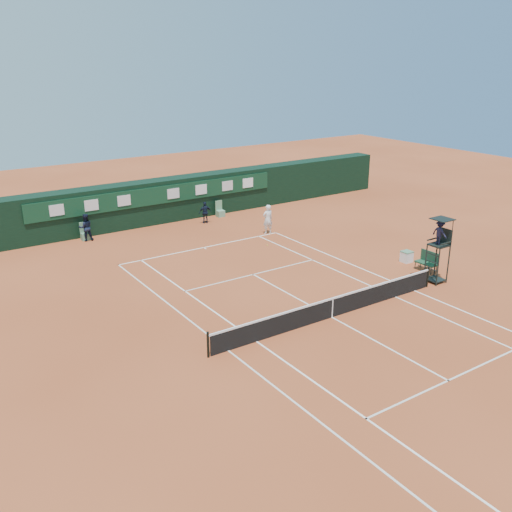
{
  "coord_description": "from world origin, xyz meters",
  "views": [
    {
      "loc": [
        -15.91,
        -17.42,
        11.24
      ],
      "look_at": [
        -0.09,
        6.0,
        1.2
      ],
      "focal_mm": 40.0,
      "sensor_mm": 36.0,
      "label": 1
    }
  ],
  "objects_px": {
    "player_bench": "(428,260)",
    "player": "(268,219)",
    "tennis_net": "(332,307)",
    "cooler": "(407,257)",
    "umpire_chair": "(440,237)"
  },
  "relations": [
    {
      "from": "tennis_net",
      "to": "player",
      "type": "relative_size",
      "value": 6.58
    },
    {
      "from": "tennis_net",
      "to": "player",
      "type": "height_order",
      "value": "player"
    },
    {
      "from": "player_bench",
      "to": "player",
      "type": "bearing_deg",
      "value": 107.4
    },
    {
      "from": "umpire_chair",
      "to": "player_bench",
      "type": "xyz_separation_m",
      "value": [
        0.97,
        1.34,
        -1.86
      ]
    },
    {
      "from": "umpire_chair",
      "to": "player_bench",
      "type": "distance_m",
      "value": 2.49
    },
    {
      "from": "player_bench",
      "to": "player",
      "type": "relative_size",
      "value": 0.61
    },
    {
      "from": "cooler",
      "to": "player_bench",
      "type": "bearing_deg",
      "value": -94.67
    },
    {
      "from": "tennis_net",
      "to": "umpire_chair",
      "type": "height_order",
      "value": "umpire_chair"
    },
    {
      "from": "umpire_chair",
      "to": "player_bench",
      "type": "bearing_deg",
      "value": 54.18
    },
    {
      "from": "umpire_chair",
      "to": "player",
      "type": "height_order",
      "value": "umpire_chair"
    },
    {
      "from": "player",
      "to": "umpire_chair",
      "type": "bearing_deg",
      "value": 104.35
    },
    {
      "from": "cooler",
      "to": "tennis_net",
      "type": "bearing_deg",
      "value": -159.42
    },
    {
      "from": "tennis_net",
      "to": "cooler",
      "type": "height_order",
      "value": "tennis_net"
    },
    {
      "from": "umpire_chair",
      "to": "player",
      "type": "xyz_separation_m",
      "value": [
        -2.33,
        11.86,
        -1.48
      ]
    },
    {
      "from": "tennis_net",
      "to": "cooler",
      "type": "distance_m",
      "value": 8.95
    }
  ]
}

